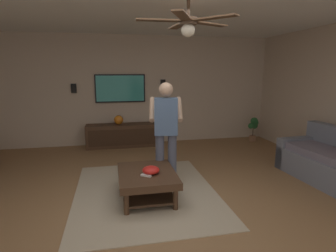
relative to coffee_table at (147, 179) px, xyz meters
The scene contains 14 objects.
ground_plane 0.54m from the coffee_table, 169.60° to the right, with size 8.75×8.75×0.00m, color olive.
wall_back_tv 3.41m from the coffee_table, ahead, with size 0.10×7.24×2.67m, color #BCA893.
area_rug 0.35m from the coffee_table, ahead, with size 2.56×2.09×0.01m, color tan.
coffee_table is the anchor object (origin of this frame).
media_console 2.92m from the coffee_table, ahead, with size 0.45×1.70×0.55m.
tv 3.35m from the coffee_table, ahead, with size 0.05×1.21×0.68m.
person_standing 0.90m from the coffee_table, 36.53° to the right, with size 0.60×0.61×1.64m.
potted_plant_short 4.19m from the coffee_table, 48.91° to the right, with size 0.25×0.25×0.63m.
bowl 0.18m from the coffee_table, 149.54° to the right, with size 0.24×0.24×0.11m, color red.
remote_white 0.20m from the coffee_table, 168.28° to the left, with size 0.15×0.04×0.02m, color white.
vase_round 2.95m from the coffee_table, ahead, with size 0.22×0.22×0.22m, color orange.
wall_speaker_left 3.49m from the coffee_table, 14.68° to the right, with size 0.06×0.12×0.22m, color black.
wall_speaker_right 3.61m from the coffee_table, 22.61° to the left, with size 0.06×0.12×0.22m, color black.
ceiling_fan 2.15m from the coffee_table, 136.48° to the right, with size 1.17×1.17×0.46m.
Camera 1 is at (-3.23, 0.53, 1.80)m, focal length 29.30 mm.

